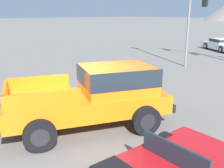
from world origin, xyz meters
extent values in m
plane|color=slate|center=(0.00, 0.00, 0.00)|extent=(320.00, 320.00, 0.00)
cube|color=orange|center=(0.38, -0.01, 0.77)|extent=(3.53, 5.15, 0.56)
cube|color=orange|center=(0.74, 0.88, 1.47)|extent=(2.38, 2.60, 0.83)
cube|color=#1E2833|center=(0.74, 0.88, 1.62)|extent=(2.43, 2.66, 0.53)
cube|color=orange|center=(-0.95, -0.92, 1.29)|extent=(0.80, 1.81, 0.48)
cube|color=orange|center=(0.70, -1.59, 1.29)|extent=(0.80, 1.81, 0.48)
cube|color=orange|center=(-0.47, -2.11, 1.29)|extent=(1.69, 0.75, 0.48)
cube|color=black|center=(1.30, 2.26, 0.61)|extent=(1.75, 0.84, 0.24)
cube|color=black|center=(-0.54, -2.28, 0.61)|extent=(1.75, 0.84, 0.24)
cylinder|color=black|center=(0.04, 1.73, 0.43)|extent=(0.63, 0.92, 0.86)
cylinder|color=#232326|center=(0.04, 1.73, 0.43)|extent=(0.51, 0.57, 0.47)
cylinder|color=black|center=(1.83, 1.01, 0.43)|extent=(0.63, 0.92, 0.86)
cylinder|color=#232326|center=(1.83, 1.01, 0.43)|extent=(0.51, 0.57, 0.47)
cylinder|color=black|center=(-1.08, -1.03, 0.43)|extent=(0.63, 0.92, 0.86)
cylinder|color=#232326|center=(-1.08, -1.03, 0.43)|extent=(0.51, 0.57, 0.47)
cylinder|color=black|center=(0.71, -1.75, 0.43)|extent=(0.63, 0.92, 0.86)
cylinder|color=#232326|center=(0.71, -1.75, 0.43)|extent=(0.51, 0.57, 0.47)
cube|color=#1E2833|center=(3.90, -0.50, 0.82)|extent=(1.55, 0.12, 0.42)
cylinder|color=black|center=(3.05, 0.35, 0.33)|extent=(0.25, 0.67, 0.66)
cylinder|color=#9E9EA3|center=(3.05, 0.35, 0.33)|extent=(0.25, 0.37, 0.36)
cube|color=white|center=(-5.10, 19.33, 0.43)|extent=(4.50, 3.69, 0.52)
cube|color=white|center=(-5.19, 19.39, 0.90)|extent=(2.31, 2.23, 0.42)
cube|color=#1E2833|center=(-5.19, 19.39, 0.95)|extent=(2.36, 2.27, 0.25)
cylinder|color=black|center=(-4.42, 17.94, 0.31)|extent=(0.64, 0.51, 0.61)
cylinder|color=#9E9EA3|center=(-4.42, 17.94, 0.31)|extent=(0.41, 0.38, 0.34)
cylinder|color=black|center=(-5.78, 20.72, 0.31)|extent=(0.64, 0.51, 0.61)
cylinder|color=#9E9EA3|center=(-5.78, 20.72, 0.31)|extent=(0.41, 0.38, 0.34)
cylinder|color=black|center=(-6.65, 19.32, 0.31)|extent=(0.64, 0.51, 0.61)
cylinder|color=#9E9EA3|center=(-6.65, 19.32, 0.31)|extent=(0.41, 0.38, 0.34)
cube|color=black|center=(-3.91, 13.64, 4.29)|extent=(0.34, 0.26, 0.90)
sphere|color=orange|center=(-3.91, 13.79, 4.29)|extent=(0.20, 0.20, 0.20)
sphere|color=green|center=(-3.91, 13.79, 4.02)|extent=(0.20, 0.20, 0.20)
cylinder|color=slate|center=(-3.11, 10.49, 3.61)|extent=(0.14, 0.14, 7.22)
camera|label=1|loc=(6.51, -4.38, 3.45)|focal=42.00mm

